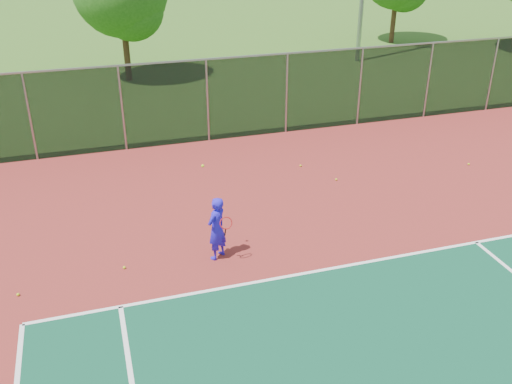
% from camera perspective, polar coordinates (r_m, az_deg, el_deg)
% --- Properties ---
extents(ground, '(120.00, 120.00, 0.00)m').
position_cam_1_polar(ground, '(12.81, 21.82, -12.98)').
color(ground, '#305919').
rests_on(ground, ground).
extents(court_apron, '(30.00, 20.00, 0.02)m').
position_cam_1_polar(court_apron, '(14.04, 16.97, -8.22)').
color(court_apron, maroon).
rests_on(court_apron, ground).
extents(fence_back, '(30.00, 0.06, 3.03)m').
position_cam_1_polar(fence_back, '(21.48, 3.07, 9.90)').
color(fence_back, black).
rests_on(fence_back, court_apron).
extents(tennis_player, '(0.71, 0.75, 2.49)m').
position_cam_1_polar(tennis_player, '(13.76, -3.95, -3.64)').
color(tennis_player, '#2617DB').
rests_on(tennis_player, court_apron).
extents(practice_ball_0, '(0.07, 0.07, 0.07)m').
position_cam_1_polar(practice_ball_0, '(14.07, -13.04, -7.37)').
color(practice_ball_0, '#BDCA17').
rests_on(practice_ball_0, court_apron).
extents(practice_ball_1, '(0.07, 0.07, 0.07)m').
position_cam_1_polar(practice_ball_1, '(20.32, 20.50, 2.63)').
color(practice_ball_1, '#BDCA17').
rests_on(practice_ball_1, court_apron).
extents(practice_ball_2, '(0.07, 0.07, 0.07)m').
position_cam_1_polar(practice_ball_2, '(13.90, -22.70, -9.44)').
color(practice_ball_2, '#BDCA17').
rests_on(practice_ball_2, court_apron).
extents(practice_ball_3, '(0.07, 0.07, 0.07)m').
position_cam_1_polar(practice_ball_3, '(18.13, 8.02, 1.25)').
color(practice_ball_3, '#BDCA17').
rests_on(practice_ball_3, court_apron).
extents(practice_ball_6, '(0.07, 0.07, 0.07)m').
position_cam_1_polar(practice_ball_6, '(18.98, 4.48, 2.64)').
color(practice_ball_6, '#BDCA17').
rests_on(practice_ball_6, court_apron).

